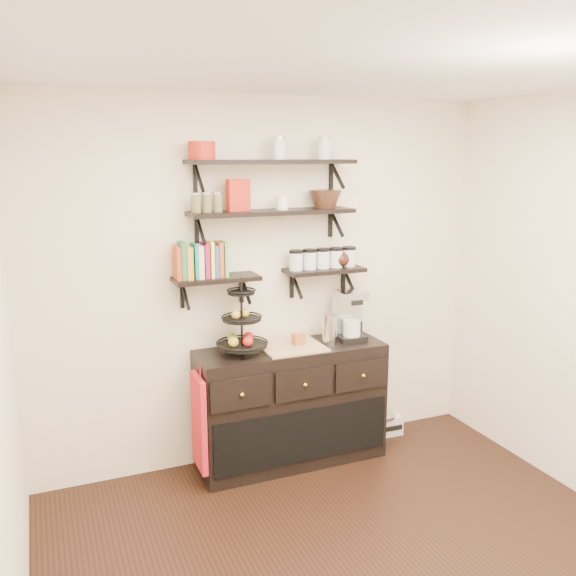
{
  "coord_description": "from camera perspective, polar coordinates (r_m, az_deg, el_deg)",
  "views": [
    {
      "loc": [
        -1.56,
        -2.42,
        2.28
      ],
      "look_at": [
        -0.07,
        1.15,
        1.43
      ],
      "focal_mm": 38.0,
      "sensor_mm": 36.0,
      "label": 1
    }
  ],
  "objects": [
    {
      "name": "walnut_bowl",
      "position": [
        4.5,
        3.51,
        8.29
      ],
      "size": [
        0.24,
        0.24,
        0.13
      ],
      "primitive_type": null,
      "color": "black",
      "rests_on": "shelf_mid"
    },
    {
      "name": "glass_canisters",
      "position": [
        4.57,
        3.29,
        2.67
      ],
      "size": [
        0.54,
        0.1,
        0.13
      ],
      "color": "silver",
      "rests_on": "shelf_low_right"
    },
    {
      "name": "apron",
      "position": [
        4.34,
        -8.32,
        -12.35
      ],
      "size": [
        0.04,
        0.29,
        0.67
      ],
      "primitive_type": "cube",
      "color": "#B5132F",
      "rests_on": "sideboard"
    },
    {
      "name": "sideboard",
      "position": [
        4.64,
        0.28,
        -10.84
      ],
      "size": [
        1.4,
        0.5,
        0.92
      ],
      "color": "black",
      "rests_on": "floor"
    },
    {
      "name": "red_pot",
      "position": [
        4.17,
        -8.08,
        12.63
      ],
      "size": [
        0.18,
        0.18,
        0.12
      ],
      "primitive_type": "cylinder",
      "color": "#AB2213",
      "rests_on": "shelf_top"
    },
    {
      "name": "cookbooks",
      "position": [
        4.24,
        -7.94,
        2.5
      ],
      "size": [
        0.36,
        0.15,
        0.26
      ],
      "color": "#A63B18",
      "rests_on": "shelf_low_left"
    },
    {
      "name": "recipe_box",
      "position": [
        4.25,
        -4.68,
        8.65
      ],
      "size": [
        0.17,
        0.08,
        0.22
      ],
      "primitive_type": "cube",
      "rotation": [
        0.0,
        0.0,
        0.15
      ],
      "color": "#AB2213",
      "rests_on": "shelf_mid"
    },
    {
      "name": "shelf_top",
      "position": [
        4.33,
        -1.52,
        11.69
      ],
      "size": [
        1.2,
        0.27,
        0.23
      ],
      "color": "black",
      "rests_on": "back_wall"
    },
    {
      "name": "candle",
      "position": [
        4.49,
        0.99,
        -4.81
      ],
      "size": [
        0.08,
        0.08,
        0.08
      ],
      "primitive_type": "cube",
      "color": "#964E22",
      "rests_on": "sideboard"
    },
    {
      "name": "coffee_maker",
      "position": [
        4.66,
        5.73,
        -2.61
      ],
      "size": [
        0.21,
        0.2,
        0.38
      ],
      "rotation": [
        0.0,
        0.0,
        -0.03
      ],
      "color": "black",
      "rests_on": "sideboard"
    },
    {
      "name": "ceiling",
      "position": [
        2.91,
        10.79,
        20.44
      ],
      "size": [
        3.5,
        3.5,
        0.02
      ],
      "primitive_type": "cube",
      "color": "white",
      "rests_on": "back_wall"
    },
    {
      "name": "shelf_low_right",
      "position": [
        4.59,
        3.38,
        1.6
      ],
      "size": [
        0.6,
        0.25,
        0.23
      ],
      "color": "black",
      "rests_on": "back_wall"
    },
    {
      "name": "teapot",
      "position": [
        4.63,
        4.96,
        2.82
      ],
      "size": [
        0.19,
        0.14,
        0.14
      ],
      "primitive_type": null,
      "rotation": [
        0.0,
        0.0,
        0.03
      ],
      "color": "#33150F",
      "rests_on": "shelf_low_right"
    },
    {
      "name": "ramekins",
      "position": [
        4.36,
        -0.56,
        7.97
      ],
      "size": [
        0.09,
        0.09,
        0.1
      ],
      "primitive_type": "cylinder",
      "color": "white",
      "rests_on": "shelf_mid"
    },
    {
      "name": "fruit_stand",
      "position": [
        4.31,
        -4.32,
        -3.83
      ],
      "size": [
        0.36,
        0.36,
        0.53
      ],
      "rotation": [
        0.0,
        0.0,
        0.11
      ],
      "color": "black",
      "rests_on": "sideboard"
    },
    {
      "name": "shelf_low_left",
      "position": [
        4.29,
        -6.76,
        0.79
      ],
      "size": [
        0.6,
        0.25,
        0.23
      ],
      "color": "black",
      "rests_on": "back_wall"
    },
    {
      "name": "radio",
      "position": [
        5.25,
        8.91,
        -12.49
      ],
      "size": [
        0.3,
        0.2,
        0.18
      ],
      "rotation": [
        0.0,
        0.0,
        -0.02
      ],
      "color": "silver",
      "rests_on": "floor"
    },
    {
      "name": "back_wall",
      "position": [
        4.55,
        -2.05,
        0.52
      ],
      "size": [
        3.5,
        0.02,
        2.7
      ],
      "primitive_type": "cube",
      "color": "white",
      "rests_on": "ground"
    },
    {
      "name": "shelf_mid",
      "position": [
        4.35,
        -1.49,
        7.07
      ],
      "size": [
        1.2,
        0.27,
        0.23
      ],
      "color": "black",
      "rests_on": "back_wall"
    },
    {
      "name": "thermal_carafe",
      "position": [
        4.56,
        3.92,
        -3.87
      ],
      "size": [
        0.11,
        0.11,
        0.22
      ],
      "primitive_type": "cylinder",
      "color": "silver",
      "rests_on": "sideboard"
    }
  ]
}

